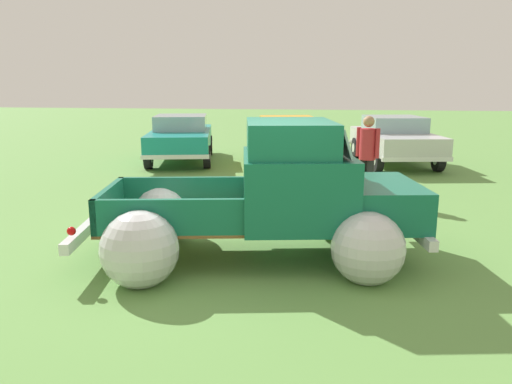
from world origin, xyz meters
TOP-DOWN VIEW (x-y plane):
  - ground_plane at (0.00, 0.00)m, footprint 80.00×80.00m
  - vintage_pickup_truck at (0.38, 0.06)m, footprint 4.87×3.35m
  - show_car_0 at (-3.46, 8.41)m, footprint 2.71×4.64m
  - show_car_1 at (-0.07, 8.09)m, footprint 2.72×4.53m
  - show_car_2 at (3.09, 8.79)m, footprint 2.55×4.38m
  - spectator_0 at (1.89, 3.86)m, footprint 0.49×0.47m

SIDE VIEW (x-z plane):
  - ground_plane at x=0.00m, z-range 0.00..0.00m
  - vintage_pickup_truck at x=0.38m, z-range -0.22..1.74m
  - show_car_2 at x=3.09m, z-range 0.07..1.50m
  - show_car_1 at x=-0.07m, z-range 0.07..1.50m
  - show_car_0 at x=-3.46m, z-range 0.07..1.50m
  - spectator_0 at x=1.89m, z-range 0.13..1.89m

